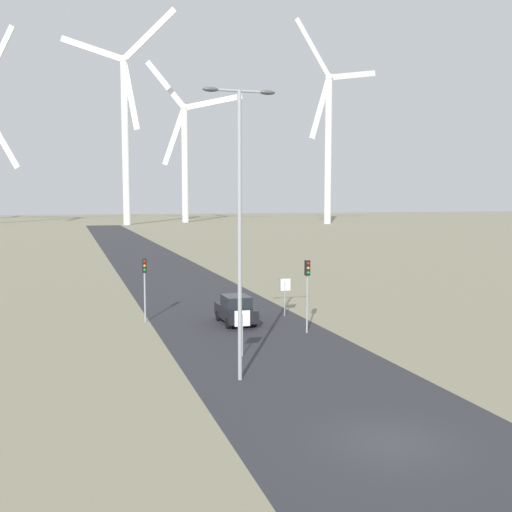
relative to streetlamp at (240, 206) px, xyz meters
name	(u,v)px	position (x,y,z in m)	size (l,w,h in m)	color
ground_plane	(389,442)	(2.82, -7.93, -7.61)	(600.00, 600.00, 0.00)	gray
road_surface	(164,272)	(2.82, 40.07, -7.61)	(10.00, 240.00, 0.01)	#2D2D33
streetlamp	(240,206)	(0.00, 0.00, 0.00)	(3.18, 0.32, 12.54)	#93999E
stop_sign_near	(242,324)	(1.19, 3.77, -5.98)	(0.81, 0.07, 2.34)	#93999E
stop_sign_far	(285,290)	(6.80, 12.85, -5.82)	(0.81, 0.07, 2.56)	#93999E
traffic_light_post_near_left	(145,276)	(-2.45, 13.78, -4.60)	(0.28, 0.34, 4.11)	#93999E
traffic_light_post_near_right	(307,280)	(6.32, 7.70, -4.45)	(0.28, 0.33, 4.33)	#93999E
car_approaching	(236,310)	(2.98, 11.47, -6.70)	(1.88, 4.10, 1.83)	black
wind_turbine_center	(125,124)	(10.13, 162.11, 22.85)	(32.83, 17.52, 63.75)	white
wind_turbine_right	(185,150)	(30.92, 176.25, 16.69)	(29.59, 15.96, 54.18)	white
wind_turbine_far_right	(328,134)	(72.09, 151.25, 20.82)	(32.81, 10.87, 61.91)	white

